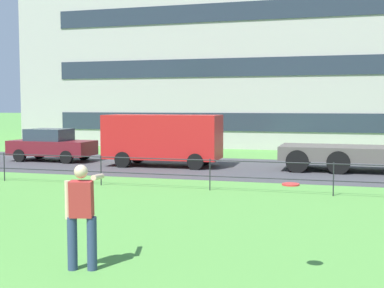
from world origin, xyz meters
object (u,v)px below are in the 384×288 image
at_px(frisbee, 291,184).
at_px(apartment_building_background, 327,0).
at_px(car_maroon_far_left, 51,145).
at_px(person_thrower, 82,213).
at_px(panel_van_right, 163,137).

bearing_deg(frisbee, apartment_building_background, 90.29).
xyz_separation_m(frisbee, car_maroon_far_left, (-12.42, 13.76, -0.68)).
bearing_deg(person_thrower, panel_van_right, 103.64).
height_order(panel_van_right, apartment_building_background, apartment_building_background).
distance_m(panel_van_right, apartment_building_background, 20.20).
relative_size(person_thrower, panel_van_right, 0.34).
xyz_separation_m(panel_van_right, apartment_building_background, (6.46, 17.01, 8.79)).
height_order(frisbee, apartment_building_background, apartment_building_background).
relative_size(car_maroon_far_left, panel_van_right, 0.80).
distance_m(frisbee, apartment_building_background, 31.47).
relative_size(person_thrower, frisbee, 5.92).
height_order(person_thrower, panel_van_right, panel_van_right).
bearing_deg(person_thrower, apartment_building_background, 84.21).
height_order(person_thrower, frisbee, person_thrower).
xyz_separation_m(frisbee, panel_van_right, (-6.61, 13.26, -0.19)).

